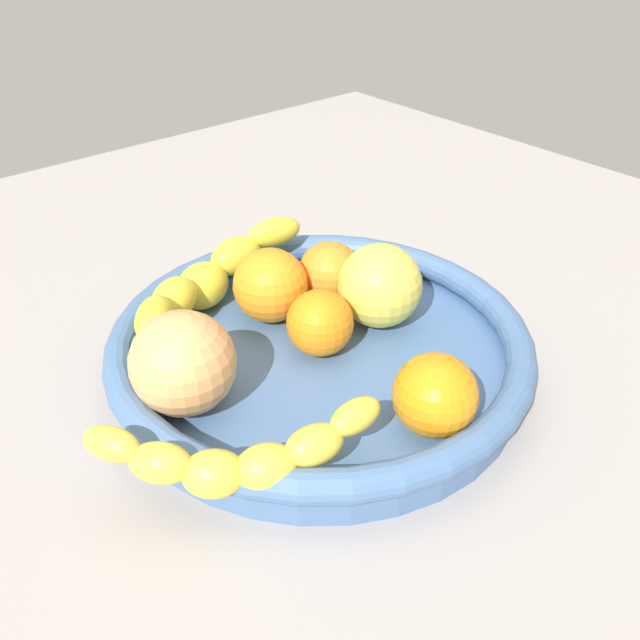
{
  "coord_description": "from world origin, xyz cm",
  "views": [
    {
      "loc": [
        -29.27,
        -34.32,
        38.23
      ],
      "look_at": [
        0.0,
        0.0,
        8.04
      ],
      "focal_mm": 38.21,
      "sensor_mm": 36.0,
      "label": 1
    }
  ],
  "objects_px": {
    "orange_mid_left": "(326,323)",
    "apple_yellow": "(383,287)",
    "banana_draped_left": "(239,456)",
    "orange_rear": "(272,285)",
    "orange_front": "(330,272)",
    "peach_blush": "(183,363)",
    "fruit_bowl": "(320,348)",
    "banana_draped_right": "(209,278)",
    "orange_mid_right": "(436,395)"
  },
  "relations": [
    {
      "from": "orange_mid_left",
      "to": "apple_yellow",
      "type": "bearing_deg",
      "value": 0.13
    },
    {
      "from": "banana_draped_left",
      "to": "orange_rear",
      "type": "bearing_deg",
      "value": 46.79
    },
    {
      "from": "orange_front",
      "to": "peach_blush",
      "type": "xyz_separation_m",
      "value": [
        -0.18,
        -0.04,
        0.01
      ]
    },
    {
      "from": "fruit_bowl",
      "to": "banana_draped_left",
      "type": "bearing_deg",
      "value": -149.56
    },
    {
      "from": "fruit_bowl",
      "to": "orange_rear",
      "type": "xyz_separation_m",
      "value": [
        0.0,
        0.07,
        0.03
      ]
    },
    {
      "from": "banana_draped_right",
      "to": "orange_rear",
      "type": "bearing_deg",
      "value": -54.37
    },
    {
      "from": "orange_mid_right",
      "to": "peach_blush",
      "type": "distance_m",
      "value": 0.18
    },
    {
      "from": "banana_draped_right",
      "to": "orange_mid_right",
      "type": "relative_size",
      "value": 3.62
    },
    {
      "from": "fruit_bowl",
      "to": "banana_draped_left",
      "type": "distance_m",
      "value": 0.16
    },
    {
      "from": "fruit_bowl",
      "to": "orange_front",
      "type": "distance_m",
      "value": 0.08
    },
    {
      "from": "fruit_bowl",
      "to": "orange_mid_left",
      "type": "xyz_separation_m",
      "value": [
        0.0,
        -0.0,
        0.02
      ]
    },
    {
      "from": "orange_mid_left",
      "to": "peach_blush",
      "type": "bearing_deg",
      "value": 172.85
    },
    {
      "from": "orange_front",
      "to": "orange_mid_right",
      "type": "bearing_deg",
      "value": -108.1
    },
    {
      "from": "banana_draped_left",
      "to": "orange_mid_left",
      "type": "xyz_separation_m",
      "value": [
        0.14,
        0.07,
        0.0
      ]
    },
    {
      "from": "fruit_bowl",
      "to": "banana_draped_left",
      "type": "relative_size",
      "value": 2.01
    },
    {
      "from": "banana_draped_right",
      "to": "apple_yellow",
      "type": "xyz_separation_m",
      "value": [
        0.1,
        -0.12,
        0.01
      ]
    },
    {
      "from": "orange_rear",
      "to": "peach_blush",
      "type": "bearing_deg",
      "value": -155.72
    },
    {
      "from": "fruit_bowl",
      "to": "apple_yellow",
      "type": "bearing_deg",
      "value": -2.86
    },
    {
      "from": "banana_draped_right",
      "to": "apple_yellow",
      "type": "bearing_deg",
      "value": -49.74
    },
    {
      "from": "banana_draped_right",
      "to": "orange_mid_left",
      "type": "distance_m",
      "value": 0.12
    },
    {
      "from": "banana_draped_left",
      "to": "peach_blush",
      "type": "xyz_separation_m",
      "value": [
        0.02,
        0.09,
        0.01
      ]
    },
    {
      "from": "orange_rear",
      "to": "apple_yellow",
      "type": "height_order",
      "value": "apple_yellow"
    },
    {
      "from": "orange_rear",
      "to": "peach_blush",
      "type": "xyz_separation_m",
      "value": [
        -0.12,
        -0.05,
        0.01
      ]
    },
    {
      "from": "orange_front",
      "to": "peach_blush",
      "type": "distance_m",
      "value": 0.18
    },
    {
      "from": "orange_mid_right",
      "to": "orange_front",
      "type": "bearing_deg",
      "value": 71.9
    },
    {
      "from": "orange_mid_left",
      "to": "peach_blush",
      "type": "relative_size",
      "value": 0.71
    },
    {
      "from": "banana_draped_right",
      "to": "orange_front",
      "type": "relative_size",
      "value": 3.84
    },
    {
      "from": "banana_draped_right",
      "to": "orange_front",
      "type": "height_order",
      "value": "same"
    },
    {
      "from": "orange_rear",
      "to": "peach_blush",
      "type": "relative_size",
      "value": 0.84
    },
    {
      "from": "orange_front",
      "to": "orange_mid_right",
      "type": "xyz_separation_m",
      "value": [
        -0.06,
        -0.18,
        0.0
      ]
    },
    {
      "from": "banana_draped_right",
      "to": "orange_front",
      "type": "xyz_separation_m",
      "value": [
        0.09,
        -0.06,
        -0.0
      ]
    },
    {
      "from": "fruit_bowl",
      "to": "apple_yellow",
      "type": "xyz_separation_m",
      "value": [
        0.07,
        -0.0,
        0.03
      ]
    },
    {
      "from": "orange_front",
      "to": "peach_blush",
      "type": "relative_size",
      "value": 0.73
    },
    {
      "from": "orange_front",
      "to": "banana_draped_right",
      "type": "bearing_deg",
      "value": 147.3
    },
    {
      "from": "orange_mid_right",
      "to": "orange_rear",
      "type": "relative_size",
      "value": 0.92
    },
    {
      "from": "orange_mid_left",
      "to": "orange_rear",
      "type": "xyz_separation_m",
      "value": [
        -0.0,
        0.07,
        0.01
      ]
    },
    {
      "from": "orange_mid_left",
      "to": "orange_rear",
      "type": "relative_size",
      "value": 0.84
    },
    {
      "from": "orange_mid_left",
      "to": "peach_blush",
      "type": "height_order",
      "value": "peach_blush"
    },
    {
      "from": "banana_draped_left",
      "to": "banana_draped_right",
      "type": "bearing_deg",
      "value": 62.03
    },
    {
      "from": "fruit_bowl",
      "to": "orange_mid_right",
      "type": "bearing_deg",
      "value": -89.74
    },
    {
      "from": "orange_front",
      "to": "orange_rear",
      "type": "distance_m",
      "value": 0.06
    },
    {
      "from": "orange_mid_right",
      "to": "apple_yellow",
      "type": "height_order",
      "value": "apple_yellow"
    },
    {
      "from": "banana_draped_left",
      "to": "banana_draped_right",
      "type": "height_order",
      "value": "banana_draped_right"
    },
    {
      "from": "fruit_bowl",
      "to": "banana_draped_right",
      "type": "bearing_deg",
      "value": 105.76
    },
    {
      "from": "orange_mid_left",
      "to": "orange_rear",
      "type": "distance_m",
      "value": 0.07
    },
    {
      "from": "orange_front",
      "to": "orange_mid_left",
      "type": "distance_m",
      "value": 0.08
    },
    {
      "from": "orange_mid_right",
      "to": "orange_rear",
      "type": "distance_m",
      "value": 0.19
    },
    {
      "from": "banana_draped_left",
      "to": "orange_mid_right",
      "type": "bearing_deg",
      "value": -17.86
    },
    {
      "from": "fruit_bowl",
      "to": "banana_draped_left",
      "type": "height_order",
      "value": "banana_draped_left"
    },
    {
      "from": "apple_yellow",
      "to": "peach_blush",
      "type": "bearing_deg",
      "value": 175.34
    }
  ]
}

